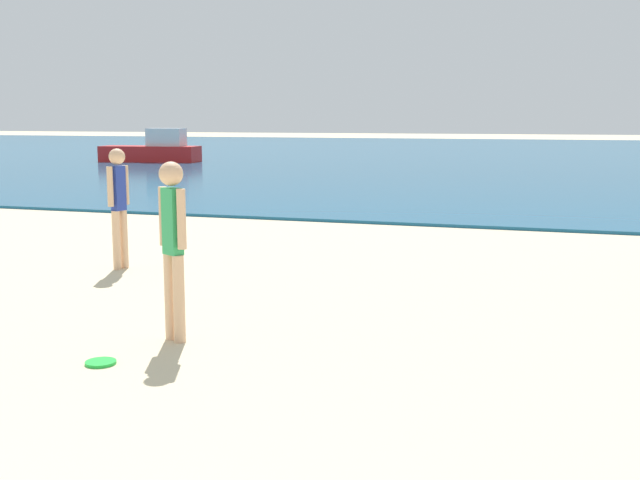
# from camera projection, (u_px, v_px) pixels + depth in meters

# --- Properties ---
(water) EXTENTS (160.00, 60.00, 0.06)m
(water) POSITION_uv_depth(u_px,v_px,m) (539.00, 154.00, 42.42)
(water) COLOR #14567F
(water) RESTS_ON ground
(person_standing) EXTENTS (0.33, 0.22, 1.60)m
(person_standing) POSITION_uv_depth(u_px,v_px,m) (173.00, 240.00, 6.91)
(person_standing) COLOR #DDAD84
(person_standing) RESTS_ON ground
(frisbee) EXTENTS (0.25, 0.25, 0.03)m
(frisbee) POSITION_uv_depth(u_px,v_px,m) (101.00, 363.00, 6.37)
(frisbee) COLOR green
(frisbee) RESTS_ON ground
(person_distant) EXTENTS (0.21, 0.36, 1.59)m
(person_distant) POSITION_uv_depth(u_px,v_px,m) (119.00, 201.00, 10.27)
(person_distant) COLOR #DDAD84
(person_distant) RESTS_ON ground
(boat_far) EXTENTS (4.47, 1.92, 1.47)m
(boat_far) POSITION_uv_depth(u_px,v_px,m) (154.00, 150.00, 34.65)
(boat_far) COLOR red
(boat_far) RESTS_ON water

